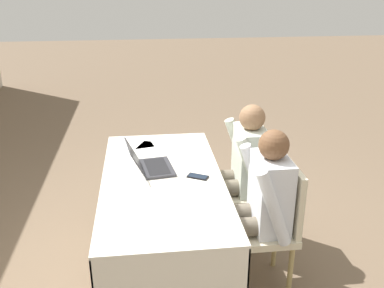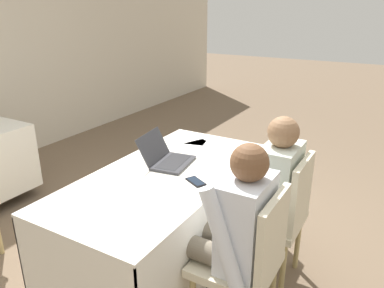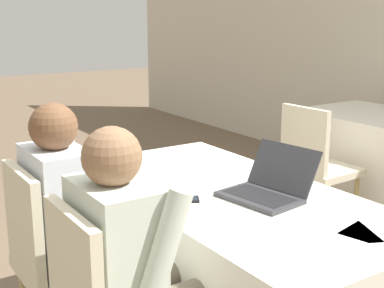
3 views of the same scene
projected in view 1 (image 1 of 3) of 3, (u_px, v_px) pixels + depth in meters
name	position (u px, v px, depth m)	size (l,w,h in m)	color
ground_plane	(165.00, 265.00, 3.32)	(24.00, 24.00, 0.00)	brown
conference_table_near	(163.00, 200.00, 3.10)	(1.74, 0.86, 0.76)	white
laptop	(150.00, 164.00, 3.15)	(0.38, 0.37, 0.21)	#333338
cell_phone	(198.00, 177.00, 3.04)	(0.13, 0.17, 0.01)	black
paper_beside_laptop	(156.00, 147.00, 3.57)	(0.31, 0.36, 0.00)	white
paper_centre_table	(143.00, 214.00, 2.59)	(0.29, 0.35, 0.00)	white
paper_left_edge	(135.00, 145.00, 3.62)	(0.27, 0.34, 0.00)	white
chair_near_left	(272.00, 221.00, 2.95)	(0.44, 0.44, 0.93)	tan
chair_near_right	(252.00, 184.00, 3.46)	(0.44, 0.44, 0.93)	tan
person_checkered_shirt	(258.00, 201.00, 2.88)	(0.50, 0.52, 1.19)	#665B4C
person_white_shirt	(240.00, 167.00, 3.39)	(0.50, 0.52, 1.19)	#665B4C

